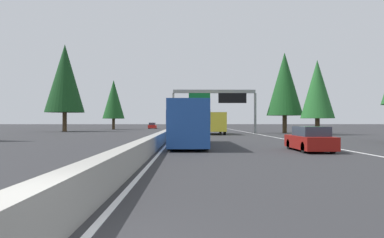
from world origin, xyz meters
TOP-DOWN VIEW (x-y plane):
  - ground_plane at (60.00, 0.00)m, footprint 320.00×320.00m
  - median_barrier at (80.00, 0.30)m, footprint 180.00×0.56m
  - shoulder_stripe_right at (70.00, -11.52)m, footprint 160.00×0.16m
  - shoulder_stripe_median at (70.00, -0.25)m, footprint 160.00×0.16m
  - sign_gantry_overhead at (47.99, -6.03)m, footprint 0.50×12.68m
  - sedan_mid_center at (16.41, -9.11)m, footprint 4.40×1.80m
  - bus_mid_right at (21.18, -1.85)m, footprint 11.50×2.55m
  - box_truck_far_left at (43.88, -5.63)m, footprint 8.50×2.40m
  - minivan_near_center at (93.65, -1.85)m, footprint 5.00×1.95m
  - sedan_far_right at (75.52, -2.01)m, footprint 4.40×1.80m
  - pickup_mid_left at (60.10, -5.51)m, footprint 5.60×2.00m
  - oncoming_near at (81.24, 6.67)m, footprint 4.40×1.80m
  - conifer_right_near at (41.71, -19.04)m, footprint 4.37×4.37m
  - conifer_right_mid at (48.02, -16.46)m, footprint 5.35×5.35m
  - conifer_left_near at (57.19, 19.65)m, footprint 6.74×6.74m
  - conifer_left_mid at (73.11, 14.46)m, footprint 4.80×4.80m

SIDE VIEW (x-z plane):
  - ground_plane at x=60.00m, z-range 0.00..0.00m
  - shoulder_stripe_right at x=70.00m, z-range 0.00..0.01m
  - shoulder_stripe_median at x=70.00m, z-range 0.00..0.01m
  - median_barrier at x=80.00m, z-range 0.00..0.90m
  - sedan_mid_center at x=16.41m, z-range -0.05..1.42m
  - sedan_far_right at x=75.52m, z-range -0.05..1.42m
  - oncoming_near at x=81.24m, z-range -0.05..1.42m
  - pickup_mid_left at x=60.10m, z-range -0.02..1.84m
  - minivan_near_center at x=93.65m, z-range 0.11..1.80m
  - box_truck_far_left at x=43.88m, z-range 0.14..3.09m
  - bus_mid_right at x=21.18m, z-range 0.17..3.27m
  - sign_gantry_overhead at x=47.99m, z-range 1.93..8.44m
  - conifer_right_near at x=41.71m, z-range 1.07..11.00m
  - conifer_left_mid at x=73.11m, z-range 1.17..12.09m
  - conifer_right_mid at x=48.02m, z-range 1.31..13.47m
  - conifer_left_near at x=57.19m, z-range 1.66..16.98m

